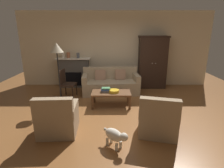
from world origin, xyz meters
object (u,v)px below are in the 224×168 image
object	(u,v)px
armoire	(152,62)
coffee_table	(111,94)
fruit_bowl	(114,91)
mantel_vase_cream	(63,55)
armchair_near_right	(158,120)
fireplace	(74,72)
side_chair_wooden	(65,82)
dog	(115,136)
mantel_vase_terracotta	(68,55)
couch	(110,84)
armchair_near_left	(57,119)
book_stack	(105,90)
floor_lamp	(56,52)
mantel_vase_slate	(78,55)

from	to	relation	value
armoire	coffee_table	size ratio (longest dim) A/B	1.75
coffee_table	fruit_bowl	size ratio (longest dim) A/B	3.76
mantel_vase_cream	armchair_near_right	distance (m)	4.45
fireplace	coffee_table	bearing A→B (deg)	-53.08
armchair_near_right	side_chair_wooden	xyz separation A→B (m)	(-2.46, 2.21, 0.20)
mantel_vase_cream	dog	size ratio (longest dim) A/B	0.43
mantel_vase_terracotta	dog	bearing A→B (deg)	-66.24
couch	armchair_near_right	bearing A→B (deg)	-68.98
dog	coffee_table	bearing A→B (deg)	92.42
armchair_near_left	coffee_table	bearing A→B (deg)	52.57
mantel_vase_cream	dog	xyz separation A→B (m)	(1.88, -3.82, -0.97)
book_stack	side_chair_wooden	bearing A→B (deg)	151.34
armchair_near_left	armchair_near_right	world-z (taller)	same
fireplace	side_chair_wooden	distance (m)	1.16
armchair_near_left	side_chair_wooden	bearing A→B (deg)	99.36
fireplace	armchair_near_right	world-z (taller)	fireplace
armoire	coffee_table	world-z (taller)	armoire
mantel_vase_terracotta	couch	bearing A→B (deg)	-24.45
floor_lamp	dog	distance (m)	2.88
mantel_vase_slate	armchair_near_left	size ratio (longest dim) A/B	0.21
couch	fireplace	bearing A→B (deg)	152.25
side_chair_wooden	dog	world-z (taller)	side_chair_wooden
fruit_bowl	dog	bearing A→B (deg)	-89.95
coffee_table	armchair_near_right	distance (m)	1.77
book_stack	armoire	bearing A→B (deg)	46.94
armchair_near_left	fireplace	bearing A→B (deg)	95.33
book_stack	floor_lamp	xyz separation A→B (m)	(-1.32, 0.07, 1.07)
fruit_bowl	armchair_near_left	world-z (taller)	armchair_near_left
mantel_vase_cream	mantel_vase_slate	distance (m)	0.56
book_stack	armchair_near_right	world-z (taller)	armchair_near_right
couch	armchair_near_left	world-z (taller)	armchair_near_left
mantel_vase_terracotta	mantel_vase_slate	distance (m)	0.36
armoire	mantel_vase_slate	world-z (taller)	armoire
book_stack	mantel_vase_terracotta	distance (m)	2.47
side_chair_wooden	dog	xyz separation A→B (m)	(1.55, -2.69, -0.27)
book_stack	floor_lamp	world-z (taller)	floor_lamp
coffee_table	armchair_near_right	size ratio (longest dim) A/B	1.18
side_chair_wooden	fireplace	bearing A→B (deg)	87.60
couch	mantel_vase_terracotta	xyz separation A→B (m)	(-1.58, 0.72, 0.90)
armoire	book_stack	bearing A→B (deg)	-133.06
couch	armchair_near_right	size ratio (longest dim) A/B	2.13
mantel_vase_terracotta	floor_lamp	distance (m)	1.82
book_stack	side_chair_wooden	xyz separation A→B (m)	(-1.32, 0.72, 0.03)
coffee_table	armchair_near_right	bearing A→B (deg)	-56.12
mantel_vase_terracotta	dog	xyz separation A→B (m)	(1.68, -3.82, -0.97)
fruit_bowl	book_stack	bearing A→B (deg)	167.58
mantel_vase_terracotta	dog	size ratio (longest dim) A/B	0.43
fireplace	mantel_vase_cream	size ratio (longest dim) A/B	6.39
coffee_table	side_chair_wooden	distance (m)	1.65
coffee_table	side_chair_wooden	size ratio (longest dim) A/B	1.22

